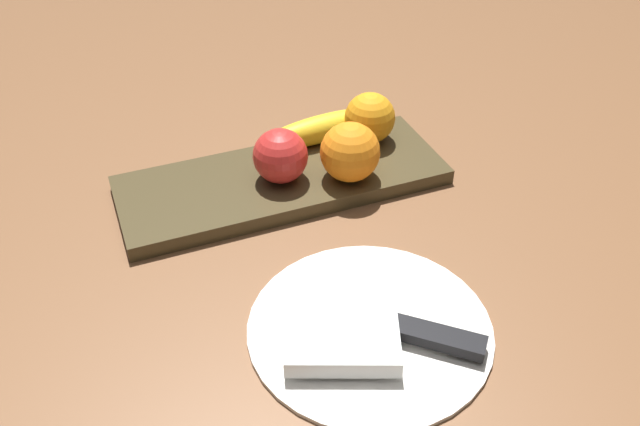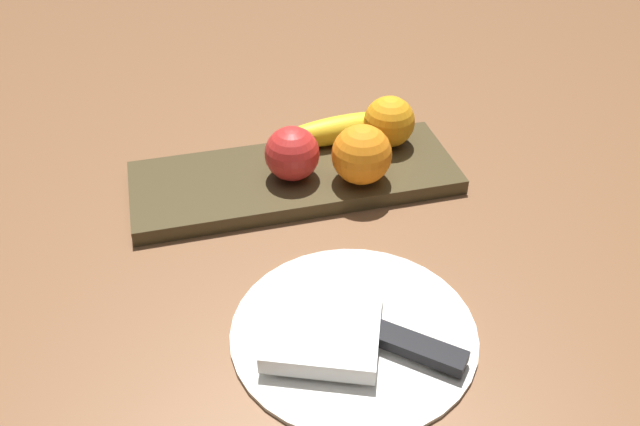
{
  "view_description": "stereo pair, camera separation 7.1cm",
  "coord_description": "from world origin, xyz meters",
  "px_view_note": "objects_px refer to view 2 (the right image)",
  "views": [
    {
      "loc": [
        0.18,
        0.65,
        0.49
      ],
      "look_at": [
        -0.02,
        0.13,
        0.05
      ],
      "focal_mm": 37.66,
      "sensor_mm": 36.0,
      "label": 1
    },
    {
      "loc": [
        0.12,
        0.67,
        0.49
      ],
      "look_at": [
        -0.02,
        0.13,
        0.05
      ],
      "focal_mm": 37.66,
      "sensor_mm": 36.0,
      "label": 2
    }
  ],
  "objects_px": {
    "knife": "(402,343)",
    "dinner_plate": "(354,330)",
    "apple": "(292,154)",
    "fruit_tray": "(294,176)",
    "banana": "(342,129)",
    "folded_napkin": "(324,326)",
    "orange_near_apple": "(389,122)",
    "orange_near_banana": "(362,155)"
  },
  "relations": [
    {
      "from": "banana",
      "to": "knife",
      "type": "distance_m",
      "value": 0.35
    },
    {
      "from": "orange_near_apple",
      "to": "fruit_tray",
      "type": "bearing_deg",
      "value": 12.05
    },
    {
      "from": "banana",
      "to": "apple",
      "type": "bearing_deg",
      "value": -147.28
    },
    {
      "from": "apple",
      "to": "knife",
      "type": "relative_size",
      "value": 0.44
    },
    {
      "from": "orange_near_banana",
      "to": "folded_napkin",
      "type": "xyz_separation_m",
      "value": [
        0.1,
        0.22,
        -0.04
      ]
    },
    {
      "from": "dinner_plate",
      "to": "fruit_tray",
      "type": "bearing_deg",
      "value": -90.0
    },
    {
      "from": "orange_near_apple",
      "to": "dinner_plate",
      "type": "bearing_deg",
      "value": 65.32
    },
    {
      "from": "fruit_tray",
      "to": "orange_near_banana",
      "type": "relative_size",
      "value": 5.55
    },
    {
      "from": "dinner_plate",
      "to": "folded_napkin",
      "type": "relative_size",
      "value": 2.15
    },
    {
      "from": "orange_near_banana",
      "to": "folded_napkin",
      "type": "bearing_deg",
      "value": 64.68
    },
    {
      "from": "banana",
      "to": "orange_near_apple",
      "type": "height_order",
      "value": "orange_near_apple"
    },
    {
      "from": "fruit_tray",
      "to": "orange_near_apple",
      "type": "height_order",
      "value": "orange_near_apple"
    },
    {
      "from": "fruit_tray",
      "to": "banana",
      "type": "xyz_separation_m",
      "value": [
        -0.08,
        -0.05,
        0.03
      ]
    },
    {
      "from": "apple",
      "to": "knife",
      "type": "xyz_separation_m",
      "value": [
        -0.04,
        0.28,
        -0.04
      ]
    },
    {
      "from": "banana",
      "to": "dinner_plate",
      "type": "relative_size",
      "value": 0.76
    },
    {
      "from": "dinner_plate",
      "to": "apple",
      "type": "bearing_deg",
      "value": -88.94
    },
    {
      "from": "banana",
      "to": "knife",
      "type": "xyz_separation_m",
      "value": [
        0.04,
        0.34,
        -0.02
      ]
    },
    {
      "from": "folded_napkin",
      "to": "knife",
      "type": "relative_size",
      "value": 0.74
    },
    {
      "from": "fruit_tray",
      "to": "apple",
      "type": "distance_m",
      "value": 0.05
    },
    {
      "from": "dinner_plate",
      "to": "knife",
      "type": "xyz_separation_m",
      "value": [
        -0.04,
        0.03,
        0.01
      ]
    },
    {
      "from": "fruit_tray",
      "to": "dinner_plate",
      "type": "bearing_deg",
      "value": 90.0
    },
    {
      "from": "apple",
      "to": "banana",
      "type": "relative_size",
      "value": 0.37
    },
    {
      "from": "fruit_tray",
      "to": "banana",
      "type": "height_order",
      "value": "banana"
    },
    {
      "from": "orange_near_banana",
      "to": "dinner_plate",
      "type": "relative_size",
      "value": 0.3
    },
    {
      "from": "fruit_tray",
      "to": "knife",
      "type": "distance_m",
      "value": 0.3
    },
    {
      "from": "orange_near_apple",
      "to": "orange_near_banana",
      "type": "height_order",
      "value": "orange_near_banana"
    },
    {
      "from": "fruit_tray",
      "to": "folded_napkin",
      "type": "distance_m",
      "value": 0.26
    },
    {
      "from": "banana",
      "to": "orange_near_banana",
      "type": "xyz_separation_m",
      "value": [
        0.0,
        0.09,
        0.02
      ]
    },
    {
      "from": "apple",
      "to": "knife",
      "type": "bearing_deg",
      "value": 98.3
    },
    {
      "from": "banana",
      "to": "dinner_plate",
      "type": "xyz_separation_m",
      "value": [
        0.08,
        0.31,
        -0.03
      ]
    },
    {
      "from": "apple",
      "to": "banana",
      "type": "bearing_deg",
      "value": -141.97
    },
    {
      "from": "apple",
      "to": "orange_near_apple",
      "type": "height_order",
      "value": "same"
    },
    {
      "from": "fruit_tray",
      "to": "apple",
      "type": "xyz_separation_m",
      "value": [
        0.0,
        0.01,
        0.04
      ]
    },
    {
      "from": "knife",
      "to": "dinner_plate",
      "type": "bearing_deg",
      "value": -1.58
    },
    {
      "from": "folded_napkin",
      "to": "apple",
      "type": "bearing_deg",
      "value": -95.84
    },
    {
      "from": "fruit_tray",
      "to": "dinner_plate",
      "type": "distance_m",
      "value": 0.26
    },
    {
      "from": "knife",
      "to": "banana",
      "type": "bearing_deg",
      "value": -55.12
    },
    {
      "from": "fruit_tray",
      "to": "banana",
      "type": "relative_size",
      "value": 2.22
    },
    {
      "from": "banana",
      "to": "dinner_plate",
      "type": "height_order",
      "value": "banana"
    },
    {
      "from": "fruit_tray",
      "to": "orange_near_apple",
      "type": "distance_m",
      "value": 0.14
    },
    {
      "from": "apple",
      "to": "orange_near_banana",
      "type": "relative_size",
      "value": 0.92
    },
    {
      "from": "orange_near_apple",
      "to": "orange_near_banana",
      "type": "xyz_separation_m",
      "value": [
        0.06,
        0.07,
        0.0
      ]
    }
  ]
}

